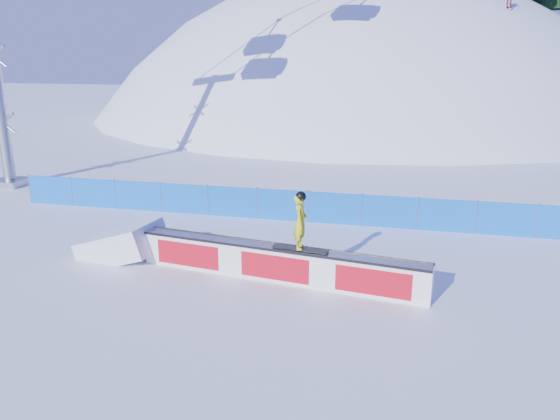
# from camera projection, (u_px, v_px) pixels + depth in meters

# --- Properties ---
(ground) EXTENTS (160.00, 160.00, 0.00)m
(ground) POSITION_uv_depth(u_px,v_px,m) (250.00, 263.00, 16.69)
(ground) COLOR white
(ground) RESTS_ON ground
(snow_hill) EXTENTS (64.00, 64.00, 64.00)m
(snow_hill) POSITION_uv_depth(u_px,v_px,m) (357.00, 276.00, 61.00)
(snow_hill) COLOR white
(snow_hill) RESTS_ON ground
(safety_fence) EXTENTS (22.05, 0.05, 1.30)m
(safety_fence) POSITION_uv_depth(u_px,v_px,m) (282.00, 205.00, 20.72)
(safety_fence) COLOR blue
(safety_fence) RESTS_ON ground
(rail_box) EXTENTS (8.46, 1.76, 1.01)m
(rail_box) POSITION_uv_depth(u_px,v_px,m) (278.00, 263.00, 15.33)
(rail_box) COLOR white
(rail_box) RESTS_ON ground
(snow_ramp) EXTENTS (2.80, 1.97, 1.62)m
(snow_ramp) POSITION_uv_depth(u_px,v_px,m) (123.00, 256.00, 17.29)
(snow_ramp) COLOR white
(snow_ramp) RESTS_ON ground
(snowboarder) EXTENTS (1.60, 0.57, 1.64)m
(snowboarder) POSITION_uv_depth(u_px,v_px,m) (301.00, 221.00, 14.73)
(snowboarder) COLOR black
(snowboarder) RESTS_ON rail_box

